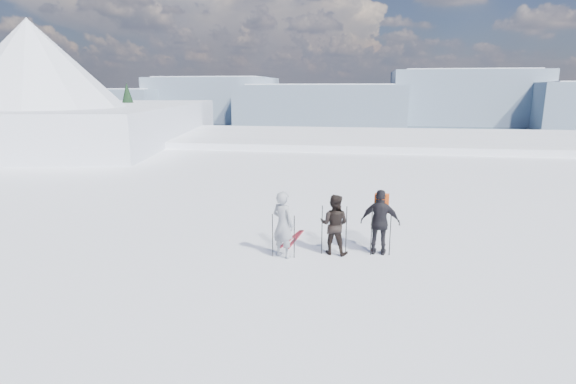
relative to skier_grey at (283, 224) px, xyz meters
name	(u,v)px	position (x,y,z in m)	size (l,w,h in m)	color
lake_basin	(362,213)	(2.34, 28.28, -7.40)	(820.00, 820.00, 71.62)	white
far_mountain_range	(392,101)	(31.94, 453.06, -8.09)	(770.00, 110.00, 53.00)	slate
near_ridge	(84,173)	(-24.22, 27.62, -4.38)	(31.37, 35.68, 25.62)	white
skier_grey	(283,224)	(0.00, 0.00, 0.00)	(0.65, 0.43, 1.79)	gray
skier_dark	(334,224)	(1.32, 0.47, -0.07)	(0.80, 0.63, 1.65)	black
skier_pack	(380,222)	(2.54, 0.62, 0.00)	(1.05, 0.44, 1.79)	black
backpack	(383,179)	(2.57, 0.86, 1.14)	(0.38, 0.21, 0.50)	#DF4E15
ski_poles	(334,233)	(1.32, 0.31, -0.26)	(3.12, 0.62, 1.36)	black
skis_loose	(293,239)	(0.06, 1.44, -0.88)	(0.53, 1.70, 0.03)	black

